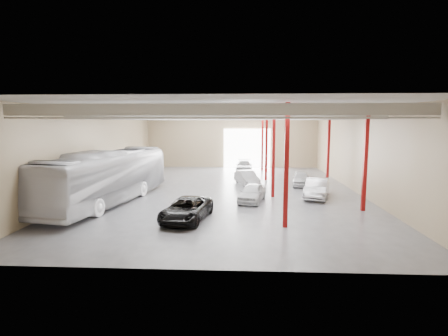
# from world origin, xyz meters

# --- Properties ---
(depot_shell) EXTENTS (22.12, 32.12, 7.06)m
(depot_shell) POSITION_xyz_m (0.13, 0.48, 4.98)
(depot_shell) COLOR #4F4F55
(depot_shell) RESTS_ON ground
(coach_bus) EXTENTS (5.49, 14.24, 3.87)m
(coach_bus) POSITION_xyz_m (-8.50, -4.65, 1.94)
(coach_bus) COLOR silver
(coach_bus) RESTS_ON ground
(black_sedan) EXTENTS (3.09, 5.27, 1.38)m
(black_sedan) POSITION_xyz_m (-2.00, -8.94, 0.69)
(black_sedan) COLOR black
(black_sedan) RESTS_ON ground
(car_row_a) EXTENTS (2.53, 4.22, 1.34)m
(car_row_a) POSITION_xyz_m (2.11, -3.74, 0.67)
(car_row_a) COLOR silver
(car_row_a) RESTS_ON ground
(car_row_b) EXTENTS (2.56, 4.24, 1.32)m
(car_row_b) POSITION_xyz_m (1.81, 3.27, 0.66)
(car_row_b) COLOR #A7A7AC
(car_row_b) RESTS_ON ground
(car_row_c) EXTENTS (1.96, 4.62, 1.33)m
(car_row_c) POSITION_xyz_m (1.61, 12.00, 0.66)
(car_row_c) COLOR slate
(car_row_c) RESTS_ON ground
(car_right_near) EXTENTS (2.93, 4.93, 1.53)m
(car_right_near) POSITION_xyz_m (7.24, -2.05, 0.77)
(car_right_near) COLOR silver
(car_right_near) RESTS_ON ground
(car_right_far) EXTENTS (2.13, 4.12, 1.34)m
(car_right_far) POSITION_xyz_m (6.89, 3.15, 0.67)
(car_right_far) COLOR silver
(car_right_far) RESTS_ON ground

